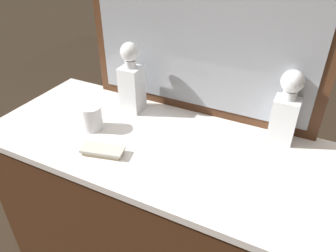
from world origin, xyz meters
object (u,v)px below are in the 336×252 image
Objects in this scene: crystal_decanter_far_left at (285,113)px; crystal_decanter_rear at (132,84)px; silver_brush_rear at (103,151)px; crystal_tumbler_left at (92,118)px.

crystal_decanter_rear reaches higher than crystal_decanter_far_left.
crystal_decanter_rear is 1.85× the size of silver_brush_rear.
crystal_tumbler_left is at bearing -108.34° from crystal_decanter_rear.
crystal_tumbler_left is (-0.07, -0.20, -0.08)m from crystal_decanter_rear.
crystal_decanter_far_left is 0.66m from silver_brush_rear.
crystal_tumbler_left is at bearing 138.68° from silver_brush_rear.
crystal_tumbler_left is at bearing -159.17° from crystal_decanter_far_left.
crystal_decanter_far_left is at bearing 5.58° from crystal_decanter_rear.
crystal_tumbler_left reaches higher than silver_brush_rear.
silver_brush_rear is at bearing -145.13° from crystal_decanter_far_left.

